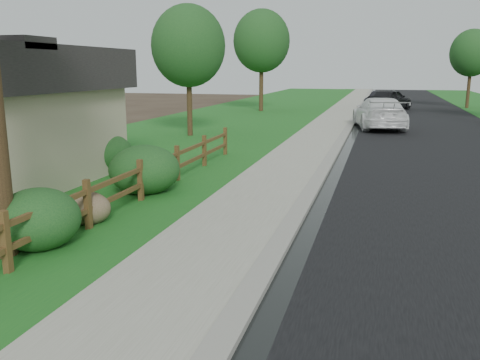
% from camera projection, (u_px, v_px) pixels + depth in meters
% --- Properties ---
extents(road, '(8.00, 90.00, 0.02)m').
position_uv_depth(road, '(417.00, 115.00, 36.44)').
color(road, black).
rests_on(road, ground).
extents(curb, '(0.40, 90.00, 0.12)m').
position_uv_depth(curb, '(357.00, 113.00, 37.53)').
color(curb, gray).
rests_on(curb, ground).
extents(wet_gutter, '(0.50, 90.00, 0.00)m').
position_uv_depth(wet_gutter, '(362.00, 114.00, 37.45)').
color(wet_gutter, black).
rests_on(wet_gutter, road).
extents(sidewalk, '(2.20, 90.00, 0.10)m').
position_uv_depth(sidewalk, '(340.00, 113.00, 37.87)').
color(sidewalk, gray).
rests_on(sidewalk, ground).
extents(grass_strip, '(1.60, 90.00, 0.06)m').
position_uv_depth(grass_strip, '(314.00, 112.00, 38.37)').
color(grass_strip, '#19591E').
rests_on(grass_strip, ground).
extents(lawn_near, '(9.00, 90.00, 0.04)m').
position_uv_depth(lawn_near, '(248.00, 111.00, 39.73)').
color(lawn_near, '#19591E').
rests_on(lawn_near, ground).
extents(ranch_fence, '(0.12, 16.92, 1.10)m').
position_uv_depth(ranch_fence, '(117.00, 189.00, 11.55)').
color(ranch_fence, '#4F361A').
rests_on(ranch_fence, ground).
extents(white_suv, '(3.37, 6.23, 1.71)m').
position_uv_depth(white_suv, '(379.00, 113.00, 28.21)').
color(white_suv, white).
rests_on(white_suv, road).
extents(dark_car_mid, '(3.93, 5.38, 1.70)m').
position_uv_depth(dark_car_mid, '(390.00, 99.00, 40.39)').
color(dark_car_mid, black).
rests_on(dark_car_mid, road).
extents(dark_car_far, '(2.73, 4.53, 1.41)m').
position_uv_depth(dark_car_far, '(381.00, 100.00, 42.40)').
color(dark_car_far, black).
rests_on(dark_car_far, road).
extents(boulder, '(1.22, 1.00, 0.73)m').
position_uv_depth(boulder, '(86.00, 208.00, 10.94)').
color(boulder, brown).
rests_on(boulder, ground).
extents(shrub_a, '(1.63, 1.63, 1.16)m').
position_uv_depth(shrub_a, '(38.00, 219.00, 9.39)').
color(shrub_a, '#17421C').
rests_on(shrub_a, ground).
extents(shrub_b, '(2.37, 2.37, 1.32)m').
position_uv_depth(shrub_b, '(145.00, 170.00, 13.55)').
color(shrub_b, '#17421C').
rests_on(shrub_b, ground).
extents(shrub_d, '(2.07, 2.07, 1.28)m').
position_uv_depth(shrub_d, '(103.00, 153.00, 16.42)').
color(shrub_d, '#17421C').
rests_on(shrub_d, ground).
extents(tree_near_left, '(3.56, 3.56, 6.31)m').
position_uv_depth(tree_near_left, '(188.00, 46.00, 24.32)').
color(tree_near_left, '#322014').
rests_on(tree_near_left, ground).
extents(tree_mid_left, '(4.31, 4.31, 7.71)m').
position_uv_depth(tree_mid_left, '(262.00, 41.00, 38.62)').
color(tree_mid_left, '#322014').
rests_on(tree_mid_left, ground).
extents(tree_far_right, '(3.50, 3.50, 6.46)m').
position_uv_depth(tree_far_right, '(472.00, 53.00, 41.66)').
color(tree_far_right, '#322014').
rests_on(tree_far_right, ground).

